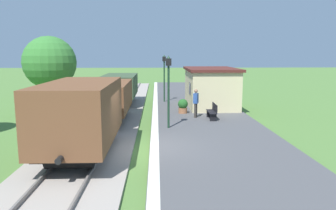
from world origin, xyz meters
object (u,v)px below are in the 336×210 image
tree_trackside_far (50,63)px  tree_field_left (45,57)px  person_waiting (196,102)px  lamp_post_near (169,79)px  freight_train (106,99)px  potted_planter (183,106)px  station_hut (211,87)px  bench_near_hut (213,111)px  lamp_post_far (164,70)px

tree_trackside_far → tree_field_left: size_ratio=1.00×
person_waiting → lamp_post_near: (-1.73, -2.68, 1.62)m
freight_train → potted_planter: bearing=25.1°
freight_train → station_hut: station_hut is taller
bench_near_hut → lamp_post_near: bearing=-141.0°
station_hut → potted_planter: station_hut is taller
bench_near_hut → lamp_post_far: lamp_post_far is taller
bench_near_hut → tree_field_left: tree_field_left is taller
person_waiting → lamp_post_far: lamp_post_far is taller
freight_train → lamp_post_far: lamp_post_far is taller
station_hut → person_waiting: 4.43m
freight_train → tree_trackside_far: tree_trackside_far is taller
station_hut → lamp_post_far: (-3.29, 2.42, 1.15)m
person_waiting → lamp_post_far: size_ratio=0.46×
station_hut → person_waiting: bearing=-110.8°
tree_trackside_far → freight_train: bearing=-41.0°
bench_near_hut → tree_trackside_far: size_ratio=0.29×
tree_field_left → tree_trackside_far: bearing=-69.7°
bench_near_hut → tree_trackside_far: 11.29m
bench_near_hut → tree_field_left: 18.69m
person_waiting → lamp_post_far: bearing=-53.2°
lamp_post_far → bench_near_hut: bearing=-69.3°
freight_train → tree_trackside_far: 5.92m
station_hut → tree_trackside_far: size_ratio=1.11×
person_waiting → potted_planter: size_ratio=1.87×
station_hut → person_waiting: (-1.56, -4.12, -0.47)m
station_hut → lamp_post_near: 7.64m
station_hut → potted_planter: size_ratio=6.33×
freight_train → station_hut: size_ratio=3.34×
bench_near_hut → potted_planter: 2.52m
lamp_post_far → tree_field_left: (-11.02, 5.31, 0.89)m
lamp_post_near → bench_near_hut: bearing=39.0°
person_waiting → tree_field_left: (-12.75, 11.85, 2.51)m
person_waiting → lamp_post_near: size_ratio=0.46×
tree_field_left → bench_near_hut: bearing=-42.1°
potted_planter → tree_trackside_far: (-8.80, 1.52, 2.72)m
tree_trackside_far → tree_field_left: tree_trackside_far is taller
freight_train → bench_near_hut: (6.17, 0.19, -0.78)m
tree_trackside_far → potted_planter: bearing=-9.8°
bench_near_hut → potted_planter: potted_planter is taller
lamp_post_near → tree_field_left: bearing=127.2°
station_hut → lamp_post_far: lamp_post_far is taller
potted_planter → tree_trackside_far: tree_trackside_far is taller
freight_train → lamp_post_far: bearing=64.2°
station_hut → person_waiting: size_ratio=3.39×
person_waiting → potted_planter: (-0.65, 1.44, -0.46)m
bench_near_hut → lamp_post_far: size_ratio=0.41×
station_hut → lamp_post_near: lamp_post_near is taller
station_hut → bench_near_hut: 4.78m
tree_trackside_far → person_waiting: bearing=-17.4°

